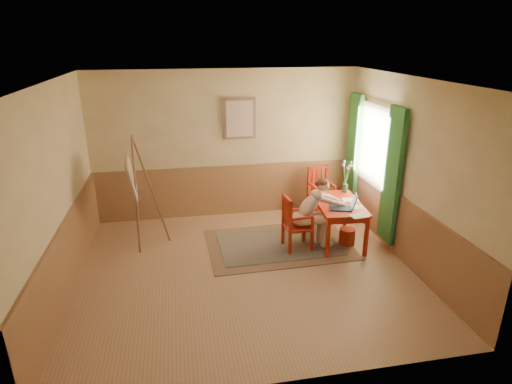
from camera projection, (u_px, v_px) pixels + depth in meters
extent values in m
cube|color=tan|center=(247.00, 271.00, 6.42)|extent=(5.00, 4.50, 0.02)
cube|color=white|center=(245.00, 80.00, 5.44)|extent=(5.00, 4.50, 0.02)
cube|color=tan|center=(226.00, 145.00, 8.01)|extent=(5.00, 0.02, 2.80)
cube|color=tan|center=(286.00, 263.00, 3.84)|extent=(5.00, 0.02, 2.80)
cube|color=tan|center=(55.00, 195.00, 5.49)|extent=(0.02, 4.50, 2.80)
cube|color=tan|center=(410.00, 173.00, 6.36)|extent=(0.02, 4.50, 2.80)
cube|color=#A5744B|center=(228.00, 190.00, 8.29)|extent=(5.00, 0.04, 1.00)
cube|color=#A5744B|center=(69.00, 256.00, 5.81)|extent=(0.04, 4.50, 1.00)
cube|color=#A5744B|center=(401.00, 227.00, 6.67)|extent=(0.04, 4.50, 1.00)
cube|color=white|center=(376.00, 146.00, 7.32)|extent=(0.02, 1.00, 1.30)
cube|color=#8D6E52|center=(375.00, 146.00, 7.31)|extent=(0.03, 1.12, 1.42)
cube|color=#46953C|center=(392.00, 176.00, 6.69)|extent=(0.08, 0.45, 2.20)
cube|color=#46953C|center=(353.00, 152.00, 8.13)|extent=(0.08, 0.45, 2.20)
cube|color=#8D6E52|center=(239.00, 119.00, 7.83)|extent=(0.60, 0.04, 0.76)
cube|color=beige|center=(240.00, 119.00, 7.81)|extent=(0.50, 0.02, 0.66)
cube|color=#8C7251|center=(279.00, 244.00, 7.19)|extent=(2.44, 1.65, 0.01)
cube|color=black|center=(279.00, 244.00, 7.19)|extent=(2.03, 1.24, 0.01)
cube|color=#B82913|center=(339.00, 204.00, 7.08)|extent=(0.82, 1.26, 0.04)
cube|color=#B82913|center=(339.00, 208.00, 7.10)|extent=(0.71, 1.15, 0.10)
cube|color=#B82913|center=(328.00, 239.00, 6.66)|extent=(0.06, 0.06, 0.68)
cube|color=#B82913|center=(366.00, 237.00, 6.71)|extent=(0.06, 0.06, 0.68)
cube|color=#B82913|center=(312.00, 211.00, 7.69)|extent=(0.06, 0.06, 0.68)
cube|color=#B82913|center=(346.00, 210.00, 7.75)|extent=(0.06, 0.06, 0.68)
cube|color=#B82913|center=(297.00, 227.00, 6.94)|extent=(0.46, 0.44, 0.04)
cube|color=#B82913|center=(290.00, 244.00, 6.81)|extent=(0.05, 0.05, 0.38)
cube|color=#B82913|center=(312.00, 241.00, 6.90)|extent=(0.05, 0.05, 0.38)
cube|color=#B82913|center=(283.00, 235.00, 7.13)|extent=(0.05, 0.05, 0.38)
cube|color=#B82913|center=(304.00, 232.00, 7.23)|extent=(0.05, 0.05, 0.38)
cube|color=#B82913|center=(291.00, 217.00, 6.64)|extent=(0.05, 0.05, 0.51)
cube|color=#B82913|center=(283.00, 208.00, 6.96)|extent=(0.05, 0.05, 0.51)
cube|color=#B82913|center=(287.00, 199.00, 6.72)|extent=(0.08, 0.41, 0.06)
cube|color=#B82913|center=(289.00, 215.00, 6.72)|extent=(0.03, 0.04, 0.42)
cube|color=#B82913|center=(287.00, 213.00, 6.81)|extent=(0.03, 0.04, 0.42)
cube|color=#B82913|center=(285.00, 211.00, 6.89)|extent=(0.03, 0.04, 0.42)
cube|color=#B82913|center=(302.00, 218.00, 6.70)|extent=(0.38, 0.07, 0.03)
cube|color=#B82913|center=(312.00, 223.00, 6.78)|extent=(0.04, 0.04, 0.20)
cube|color=#B82913|center=(294.00, 210.00, 7.03)|extent=(0.38, 0.07, 0.03)
cube|color=#B82913|center=(304.00, 214.00, 7.11)|extent=(0.04, 0.04, 0.20)
cube|color=#B82913|center=(321.00, 196.00, 8.20)|extent=(0.48, 0.50, 0.04)
cube|color=#B82913|center=(308.00, 204.00, 8.40)|extent=(0.05, 0.05, 0.39)
cube|color=#B82913|center=(316.00, 212.00, 8.04)|extent=(0.05, 0.05, 0.39)
cube|color=#B82913|center=(325.00, 202.00, 8.51)|extent=(0.05, 0.05, 0.39)
cube|color=#B82913|center=(334.00, 209.00, 8.15)|extent=(0.05, 0.05, 0.39)
cube|color=#B82913|center=(309.00, 180.00, 8.22)|extent=(0.05, 0.05, 0.54)
cube|color=#B82913|center=(326.00, 178.00, 8.33)|extent=(0.05, 0.05, 0.54)
cube|color=#B82913|center=(318.00, 167.00, 8.19)|extent=(0.43, 0.10, 0.06)
cube|color=#B82913|center=(313.00, 180.00, 8.25)|extent=(0.05, 0.03, 0.44)
cube|color=#B82913|center=(318.00, 180.00, 8.28)|extent=(0.05, 0.03, 0.44)
cube|color=#B82913|center=(322.00, 179.00, 8.31)|extent=(0.05, 0.03, 0.44)
cube|color=#B82913|center=(313.00, 186.00, 8.06)|extent=(0.09, 0.40, 0.03)
cube|color=#B82913|center=(317.00, 194.00, 7.93)|extent=(0.04, 0.04, 0.21)
cube|color=#B82913|center=(331.00, 184.00, 8.17)|extent=(0.09, 0.40, 0.03)
cube|color=#B82913|center=(335.00, 192.00, 8.04)|extent=(0.04, 0.04, 0.21)
ellipsoid|color=beige|center=(300.00, 219.00, 6.90)|extent=(0.30, 0.36, 0.22)
cylinder|color=beige|center=(313.00, 220.00, 6.88)|extent=(0.43, 0.18, 0.15)
cylinder|color=beige|center=(309.00, 216.00, 7.03)|extent=(0.43, 0.18, 0.15)
cylinder|color=beige|center=(324.00, 233.00, 7.01)|extent=(0.12, 0.12, 0.48)
cylinder|color=beige|center=(320.00, 229.00, 7.17)|extent=(0.12, 0.12, 0.48)
cube|color=beige|center=(326.00, 245.00, 7.11)|extent=(0.21, 0.10, 0.07)
cube|color=beige|center=(322.00, 241.00, 7.26)|extent=(0.21, 0.10, 0.07)
ellipsoid|color=beige|center=(309.00, 206.00, 6.86)|extent=(0.48, 0.31, 0.50)
ellipsoid|color=beige|center=(317.00, 195.00, 6.83)|extent=(0.21, 0.30, 0.17)
sphere|color=beige|center=(324.00, 185.00, 6.80)|extent=(0.20, 0.20, 0.19)
ellipsoid|color=#592C1D|center=(323.00, 182.00, 6.78)|extent=(0.19, 0.20, 0.14)
sphere|color=#592C1D|center=(318.00, 183.00, 6.77)|extent=(0.11, 0.11, 0.10)
cylinder|color=beige|center=(326.00, 200.00, 6.75)|extent=(0.21, 0.09, 0.14)
cylinder|color=beige|center=(337.00, 203.00, 6.84)|extent=(0.29, 0.15, 0.16)
sphere|color=beige|center=(331.00, 202.00, 6.77)|extent=(0.09, 0.09, 0.08)
sphere|color=beige|center=(343.00, 204.00, 6.92)|extent=(0.08, 0.08, 0.07)
cylinder|color=beige|center=(319.00, 194.00, 7.00)|extent=(0.22, 0.12, 0.14)
cylinder|color=beige|center=(331.00, 198.00, 7.06)|extent=(0.29, 0.11, 0.16)
sphere|color=beige|center=(324.00, 195.00, 7.04)|extent=(0.09, 0.09, 0.08)
sphere|color=beige|center=(338.00, 201.00, 7.08)|extent=(0.08, 0.08, 0.07)
cube|color=#1E2338|center=(341.00, 208.00, 6.81)|extent=(0.40, 0.34, 0.02)
cube|color=#2D3342|center=(341.00, 208.00, 6.81)|extent=(0.34, 0.27, 0.00)
cube|color=#1E2338|center=(354.00, 201.00, 6.75)|extent=(0.14, 0.26, 0.23)
cube|color=#99BFF2|center=(353.00, 202.00, 6.76)|extent=(0.11, 0.21, 0.19)
cube|color=white|center=(359.00, 216.00, 6.55)|extent=(0.29, 0.23, 0.00)
cube|color=white|center=(351.00, 200.00, 7.18)|extent=(0.30, 0.24, 0.00)
cube|color=white|center=(326.00, 197.00, 7.31)|extent=(0.31, 0.26, 0.00)
cube|color=white|center=(355.00, 207.00, 6.86)|extent=(0.31, 0.27, 0.00)
cylinder|color=#3F724C|center=(345.00, 188.00, 7.52)|extent=(0.12, 0.12, 0.15)
cylinder|color=#3F7233|center=(345.00, 173.00, 7.49)|extent=(0.01, 0.13, 0.40)
sphere|color=#728CD8|center=(344.00, 162.00, 7.48)|extent=(0.08, 0.08, 0.06)
cylinder|color=#3F7233|center=(345.00, 175.00, 7.40)|extent=(0.09, 0.06, 0.42)
sphere|color=pink|center=(344.00, 164.00, 7.30)|extent=(0.06, 0.06, 0.04)
cylinder|color=#3F7233|center=(346.00, 177.00, 7.46)|extent=(0.04, 0.03, 0.31)
sphere|color=pink|center=(348.00, 168.00, 7.42)|extent=(0.06, 0.06, 0.05)
cylinder|color=#3F7233|center=(344.00, 176.00, 7.39)|extent=(0.11, 0.09, 0.39)
sphere|color=#728CD8|center=(343.00, 166.00, 7.28)|extent=(0.07, 0.07, 0.05)
cylinder|color=#3F7233|center=(348.00, 175.00, 7.47)|extent=(0.11, 0.05, 0.35)
sphere|color=pink|center=(351.00, 166.00, 7.43)|extent=(0.07, 0.07, 0.05)
cylinder|color=#3F7233|center=(347.00, 176.00, 7.45)|extent=(0.06, 0.03, 0.35)
sphere|color=pink|center=(349.00, 166.00, 7.41)|extent=(0.06, 0.06, 0.05)
cylinder|color=#3F7233|center=(348.00, 174.00, 7.47)|extent=(0.11, 0.06, 0.40)
sphere|color=#728CD8|center=(351.00, 163.00, 7.43)|extent=(0.06, 0.06, 0.05)
cylinder|color=#A83019|center=(347.00, 236.00, 7.17)|extent=(0.33, 0.33, 0.29)
cylinder|color=#8A5E42|center=(136.00, 195.00, 6.75)|extent=(0.06, 0.35, 1.89)
cylinder|color=#8A5E42|center=(136.00, 189.00, 7.03)|extent=(0.12, 0.34, 1.89)
cylinder|color=#8A5E42|center=(152.00, 191.00, 6.96)|extent=(0.50, 0.08, 1.90)
cylinder|color=#8A5E42|center=(135.00, 197.00, 6.91)|extent=(0.08, 0.53, 0.03)
cube|color=#8A5E42|center=(139.00, 196.00, 6.93)|extent=(0.11, 0.57, 0.03)
cube|color=#8D6E52|center=(131.00, 178.00, 6.79)|extent=(0.22, 0.85, 0.63)
cube|color=beige|center=(132.00, 178.00, 6.80)|extent=(0.17, 0.76, 0.54)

